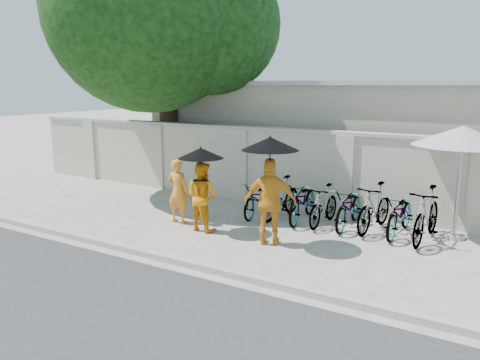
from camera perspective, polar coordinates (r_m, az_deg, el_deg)
The scene contains 19 objects.
ground at distance 10.31m, azimuth -3.89°, elevation -6.66°, with size 80.00×80.00×0.00m, color #B9B1A6.
kerb at distance 9.02m, azimuth -10.10°, elevation -9.12°, with size 40.00×0.16×0.12m, color #A1A19C.
compound_wall at distance 12.34m, azimuth 8.39°, elevation 1.10°, with size 20.00×0.30×2.00m, color beige.
building_behind at distance 15.54m, azimuth 17.29°, elevation 5.09°, with size 14.00×6.00×3.20m, color #B5A58C.
shade_tree at distance 14.50m, azimuth -9.75°, elevation 18.88°, with size 6.70×6.20×8.20m.
monk_left at distance 11.05m, azimuth -7.56°, elevation -1.36°, with size 0.56×0.37×1.53m, color orange.
monk_center at distance 10.44m, azimuth -4.68°, elevation -1.97°, with size 0.76×0.59×1.56m, color orange.
parasol_center at distance 10.16m, azimuth -4.80°, elevation 3.29°, with size 1.00×1.00×0.99m.
monk_right at distance 9.47m, azimuth 3.71°, elevation -2.67°, with size 1.05×0.44×1.79m, color orange.
parasol_right at distance 9.17m, azimuth 3.69°, elevation 4.45°, with size 1.14×1.14×1.21m.
patio_umbrella at distance 10.62m, azimuth 25.55°, elevation 4.74°, with size 2.04×2.04×2.40m.
bike_0 at distance 11.64m, azimuth 2.29°, elevation -2.28°, with size 0.57×1.65×0.87m, color #9C9BA8.
bike_1 at distance 11.45m, azimuth 4.97°, elevation -2.15°, with size 0.48×1.70×1.02m, color #9C9BA8.
bike_2 at distance 11.28m, azimuth 7.66°, elevation -2.58°, with size 0.64×1.83×0.96m, color #9C9BA8.
bike_3 at distance 11.00m, azimuth 10.16°, elevation -3.07°, with size 0.44×1.58×0.95m, color #9C9BA8.
bike_4 at distance 10.96m, azimuth 13.18°, elevation -3.28°, with size 0.62×1.78×0.94m, color #9C9BA8.
bike_5 at distance 10.81m, azimuth 16.06°, elevation -3.24°, with size 0.51×1.80×1.08m, color #9C9BA8.
bike_6 at distance 10.70m, azimuth 18.94°, elevation -3.96°, with size 0.62×1.79×0.94m, color #9C9BA8.
bike_7 at distance 10.42m, azimuth 21.80°, elevation -3.97°, with size 0.54×1.92×1.15m, color #9C9BA8.
Camera 1 is at (5.59, -8.04, 3.23)m, focal length 35.00 mm.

